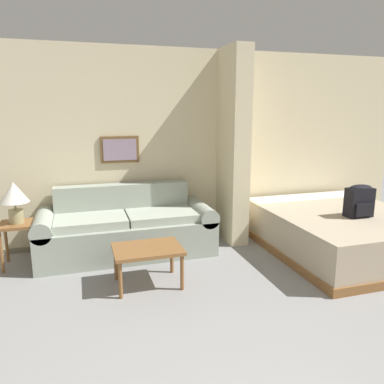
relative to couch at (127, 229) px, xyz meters
The scene contains 8 objects.
wall_back 1.22m from the couch, 40.88° to the left, with size 7.61×0.16×2.60m.
wall_partition_pillar 1.78m from the couch, ahead, with size 0.24×0.63×2.60m.
couch is the anchor object (origin of this frame).
coffee_table 0.97m from the couch, 84.29° to the right, with size 0.70×0.51×0.41m.
side_table 1.26m from the couch, behind, with size 0.39×0.39×0.52m.
table_lamp 1.36m from the couch, behind, with size 0.32×0.32×0.48m.
bed 2.75m from the couch, 14.65° to the right, with size 1.81×2.17×0.53m.
backpack 2.89m from the couch, 19.85° to the right, with size 0.32×0.20×0.40m.
Camera 1 is at (-1.08, -0.62, 1.80)m, focal length 35.00 mm.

